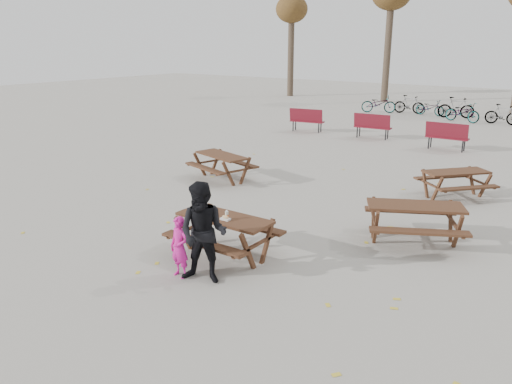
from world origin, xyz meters
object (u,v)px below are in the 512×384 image
Objects in this scene: picnic_table_north at (222,167)px; picnic_table_far at (455,184)px; adult at (203,233)px; soda_bottle at (227,215)px; child at (180,247)px; food_tray at (225,219)px; main_picnic_table at (225,226)px; picnic_table_east at (414,224)px.

picnic_table_far is at bearing 35.05° from picnic_table_north.
adult is 1.05× the size of picnic_table_far.
soda_bottle is 0.16× the size of child.
picnic_table_far is (2.38, 6.37, -0.44)m from food_tray.
food_tray is 6.82m from picnic_table_far.
main_picnic_table is 1.11× the size of picnic_table_far.
soda_bottle reaches higher than picnic_table_far.
food_tray is 0.91m from adult.
adult is 4.35m from picnic_table_east.
picnic_table_east is 6.24m from picnic_table_north.
child is at bearing -101.71° from soda_bottle.
picnic_table_east is at bearing 58.86° from child.
main_picnic_table is 6.74m from picnic_table_far.
food_tray is 0.11× the size of adult.
soda_bottle is at bearing -159.06° from picnic_table_far.
picnic_table_east reaches higher than picnic_table_far.
picnic_table_east is at bearing 39.18° from adult.
main_picnic_table is at bearing -161.85° from picnic_table_east.
adult is at bearing -154.88° from picnic_table_far.
soda_bottle is at bearing -34.37° from picnic_table_north.
main_picnic_table is at bearing 135.67° from food_tray.
picnic_table_far is (5.94, 2.12, -0.02)m from picnic_table_north.
child is at bearing -153.13° from picnic_table_east.
child is 4.66m from picnic_table_east.
food_tray is 0.17× the size of child.
food_tray is 1.06× the size of soda_bottle.
child is 0.66× the size of picnic_table_far.
picnic_table_far is (-0.13, 3.57, -0.04)m from picnic_table_east.
picnic_table_north is 6.31m from picnic_table_far.
child is (-0.21, -0.97, -0.26)m from food_tray.
food_tray is 3.79m from picnic_table_east.
child is at bearing -94.60° from main_picnic_table.
picnic_table_north is at bearing 151.18° from picnic_table_far.
food_tray is 0.07m from soda_bottle.
adult is (0.37, -0.99, 0.27)m from main_picnic_table.
adult reaches higher than food_tray.
food_tray is at bearing -34.63° from picnic_table_north.
main_picnic_table is at bearing 90.07° from child.
picnic_table_east is at bearing 47.67° from soda_bottle.
picnic_table_far is (2.59, 7.35, -0.18)m from child.
food_tray is 0.10× the size of picnic_table_north.
adult reaches higher than picnic_table_north.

